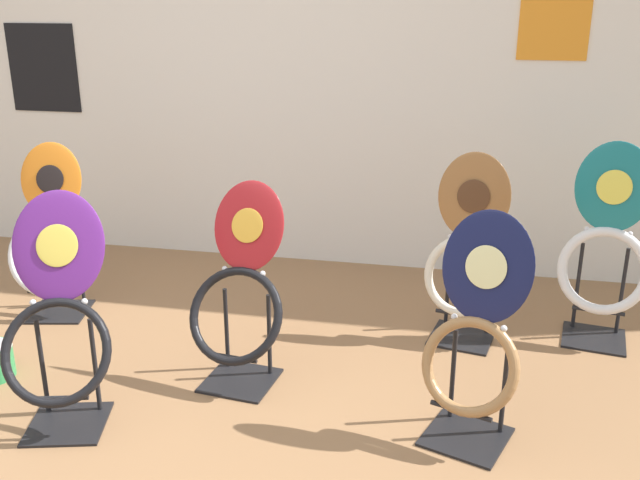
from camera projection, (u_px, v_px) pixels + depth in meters
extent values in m
cube|color=silver|center=(258.00, 37.00, 3.98)|extent=(8.00, 0.06, 2.60)
cube|color=black|center=(43.00, 68.00, 4.27)|extent=(0.44, 0.01, 0.52)
cube|color=orange|center=(557.00, 4.00, 3.59)|extent=(0.35, 0.01, 0.55)
cube|color=black|center=(68.00, 424.00, 2.68)|extent=(0.34, 0.34, 0.01)
cylinder|color=black|center=(43.00, 366.00, 2.69)|extent=(0.02, 0.02, 0.38)
cylinder|color=black|center=(95.00, 365.00, 2.70)|extent=(0.02, 0.02, 0.38)
cylinder|color=black|center=(57.00, 398.00, 2.55)|extent=(0.22, 0.07, 0.02)
torus|color=black|center=(56.00, 352.00, 2.55)|extent=(0.44, 0.33, 0.35)
ellipsoid|color=#60237F|center=(58.00, 246.00, 2.60)|extent=(0.37, 0.25, 0.39)
ellipsoid|color=#E5CC4C|center=(57.00, 246.00, 2.58)|extent=(0.16, 0.10, 0.15)
sphere|color=silver|center=(33.00, 303.00, 2.59)|extent=(0.02, 0.02, 0.02)
sphere|color=silver|center=(85.00, 302.00, 2.60)|extent=(0.02, 0.02, 0.02)
cube|color=black|center=(466.00, 437.00, 2.60)|extent=(0.36, 0.36, 0.01)
cylinder|color=black|center=(453.00, 374.00, 2.66)|extent=(0.02, 0.02, 0.37)
cylinder|color=black|center=(504.00, 388.00, 2.56)|extent=(0.02, 0.02, 0.37)
cylinder|color=black|center=(461.00, 411.00, 2.49)|extent=(0.22, 0.09, 0.02)
torus|color=#9E7042|center=(470.00, 366.00, 2.48)|extent=(0.39, 0.28, 0.34)
ellipsoid|color=#141942|center=(487.00, 267.00, 2.46)|extent=(0.35, 0.22, 0.39)
ellipsoid|color=beige|center=(486.00, 267.00, 2.45)|extent=(0.15, 0.09, 0.15)
sphere|color=silver|center=(454.00, 317.00, 2.53)|extent=(0.02, 0.02, 0.02)
sphere|color=silver|center=(504.00, 329.00, 2.44)|extent=(0.02, 0.02, 0.02)
cube|color=black|center=(461.00, 337.00, 3.35)|extent=(0.33, 0.33, 0.01)
cylinder|color=black|center=(448.00, 290.00, 3.40)|extent=(0.02, 0.02, 0.37)
cylinder|color=black|center=(489.00, 296.00, 3.33)|extent=(0.02, 0.02, 0.37)
cylinder|color=black|center=(460.00, 314.00, 3.23)|extent=(0.22, 0.06, 0.02)
torus|color=beige|center=(465.00, 276.00, 3.23)|extent=(0.40, 0.22, 0.37)
ellipsoid|color=#936033|center=(474.00, 196.00, 3.18)|extent=(0.33, 0.14, 0.40)
ellipsoid|color=#4C2D19|center=(473.00, 197.00, 3.16)|extent=(0.15, 0.05, 0.15)
sphere|color=silver|center=(450.00, 237.00, 3.25)|extent=(0.02, 0.02, 0.02)
sphere|color=silver|center=(490.00, 242.00, 3.19)|extent=(0.02, 0.02, 0.02)
cube|color=black|center=(60.00, 312.00, 3.61)|extent=(0.33, 0.33, 0.01)
cylinder|color=black|center=(43.00, 272.00, 3.64)|extent=(0.02, 0.02, 0.35)
cylinder|color=black|center=(81.00, 272.00, 3.64)|extent=(0.02, 0.02, 0.35)
cylinder|color=black|center=(51.00, 292.00, 3.49)|extent=(0.22, 0.06, 0.02)
torus|color=silver|center=(50.00, 255.00, 3.49)|extent=(0.45, 0.30, 0.39)
ellipsoid|color=orange|center=(51.00, 179.00, 3.50)|extent=(0.32, 0.18, 0.36)
ellipsoid|color=black|center=(50.00, 179.00, 3.48)|extent=(0.14, 0.07, 0.14)
sphere|color=silver|center=(35.00, 217.00, 3.51)|extent=(0.02, 0.02, 0.02)
sphere|color=silver|center=(69.00, 217.00, 3.51)|extent=(0.02, 0.02, 0.02)
cube|color=black|center=(240.00, 380.00, 2.97)|extent=(0.31, 0.31, 0.01)
cylinder|color=black|center=(226.00, 328.00, 3.02)|extent=(0.02, 0.02, 0.36)
cylinder|color=black|center=(269.00, 335.00, 2.97)|extent=(0.02, 0.02, 0.36)
cylinder|color=black|center=(231.00, 357.00, 2.86)|extent=(0.22, 0.04, 0.02)
torus|color=black|center=(235.00, 316.00, 2.85)|extent=(0.43, 0.28, 0.36)
ellipsoid|color=#AD1E23|center=(249.00, 226.00, 2.89)|extent=(0.32, 0.19, 0.36)
ellipsoid|color=yellow|center=(247.00, 225.00, 2.87)|extent=(0.14, 0.07, 0.13)
sphere|color=silver|center=(225.00, 269.00, 2.91)|extent=(0.02, 0.02, 0.02)
sphere|color=silver|center=(263.00, 274.00, 2.86)|extent=(0.02, 0.02, 0.02)
cube|color=black|center=(593.00, 338.00, 3.34)|extent=(0.32, 0.32, 0.01)
cylinder|color=black|center=(578.00, 286.00, 3.38)|extent=(0.02, 0.02, 0.43)
cylinder|color=black|center=(622.00, 291.00, 3.31)|extent=(0.02, 0.02, 0.43)
cylinder|color=black|center=(598.00, 311.00, 3.21)|extent=(0.22, 0.05, 0.02)
torus|color=silver|center=(603.00, 271.00, 3.20)|extent=(0.42, 0.23, 0.39)
ellipsoid|color=#197075|center=(614.00, 187.00, 3.15)|extent=(0.34, 0.13, 0.41)
ellipsoid|color=#EADB4C|center=(614.00, 187.00, 3.14)|extent=(0.15, 0.05, 0.15)
sphere|color=silver|center=(587.00, 229.00, 3.23)|extent=(0.02, 0.02, 0.02)
sphere|color=silver|center=(630.00, 234.00, 3.16)|extent=(0.02, 0.02, 0.02)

